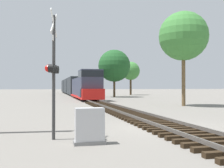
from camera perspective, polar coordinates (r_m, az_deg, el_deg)
name	(u,v)px	position (r m, az deg, el deg)	size (l,w,h in m)	color
ground_plane	(166,128)	(12.81, 11.75, -9.33)	(400.00, 400.00, 0.00)	slate
rail_track_bed	(166,125)	(12.79, 11.75, -8.73)	(2.60, 160.00, 0.31)	black
freight_train	(73,86)	(63.33, -8.52, -0.53)	(2.95, 60.94, 4.24)	#33384C
crossing_signal_near	(53,70)	(9.91, -12.74, 3.05)	(0.53, 1.01, 4.75)	#333333
relay_cabinet	(89,126)	(9.03, -4.92, -9.16)	(1.07, 0.51, 1.23)	slate
tree_far_right	(183,36)	(27.96, 15.28, 9.98)	(4.98, 4.98, 9.59)	brown
tree_mid_background	(114,66)	(49.88, 0.50, 3.98)	(6.11, 6.11, 9.00)	#473521
tree_deep_background	(131,71)	(62.77, 4.08, 2.84)	(4.38, 4.38, 7.95)	#473521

